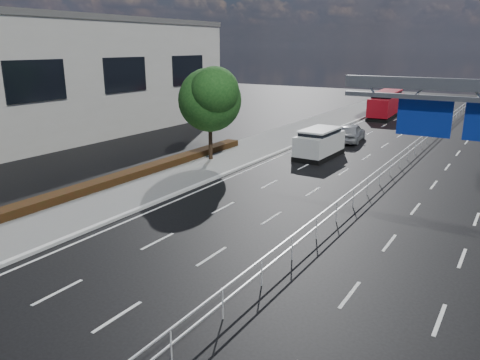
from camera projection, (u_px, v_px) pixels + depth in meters
The scene contains 9 objects.
ground at pixel (191, 346), 12.86m from camera, with size 160.00×160.00×0.00m, color black.
median_fence at pixel (397, 162), 31.10m from camera, with size 0.05×85.00×1.02m.
hedge_near at pixel (41, 202), 23.57m from camera, with size 1.00×36.00×0.44m, color black.
near_building at pixel (44, 81), 41.35m from camera, with size 12.00×38.00×10.00m, color #BCB6A9.
near_tree_back at pixel (210, 96), 32.31m from camera, with size 4.84×4.51×6.69m.
white_minivan at pixel (319, 143), 34.44m from camera, with size 2.23×4.96×2.13m.
red_bus at pixel (386, 103), 54.21m from camera, with size 2.93×9.92×2.93m.
near_car_silver at pixel (351, 133), 40.08m from camera, with size 1.89×4.71×1.60m, color #93959A.
near_car_dark at pixel (414, 107), 57.88m from camera, with size 1.41×4.04×1.33m, color black.
Camera 1 is at (6.99, -8.72, 7.96)m, focal length 35.00 mm.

